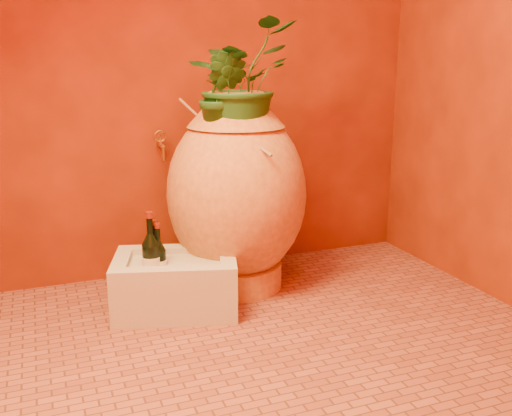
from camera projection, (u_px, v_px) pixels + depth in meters
name	position (u px, v px, depth m)	size (l,w,h in m)	color
floor	(268.00, 344.00, 2.41)	(2.50, 2.50, 0.00)	brown
wall_back	(197.00, 42.00, 2.99)	(2.50, 0.02, 2.50)	#5B1A05
amphora	(237.00, 193.00, 2.90)	(0.83, 0.83, 1.01)	#D4893B
stone_basin	(176.00, 285.00, 2.71)	(0.65, 0.54, 0.27)	#BEB79D
wine_bottle_a	(151.00, 260.00, 2.62)	(0.09, 0.09, 0.35)	black
wine_bottle_b	(156.00, 260.00, 2.67)	(0.07, 0.07, 0.30)	black
wine_bottle_c	(159.00, 262.00, 2.65)	(0.07, 0.07, 0.29)	black
wall_tap	(161.00, 144.00, 2.97)	(0.07, 0.14, 0.15)	#A57426
plant_main	(239.00, 82.00, 2.74)	(0.52, 0.45, 0.58)	#19481B
plant_side	(222.00, 95.00, 2.66)	(0.22, 0.18, 0.41)	#19481B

